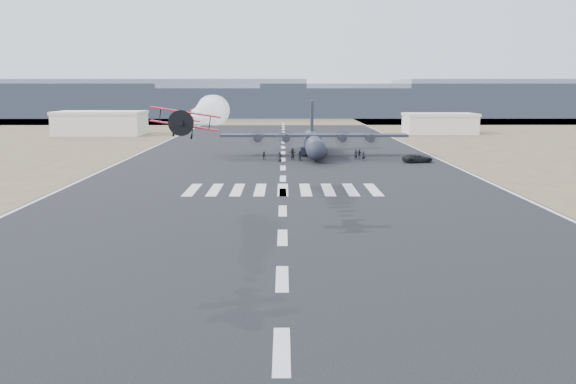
{
  "coord_description": "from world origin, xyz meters",
  "views": [
    {
      "loc": [
        0.12,
        -29.47,
        13.37
      ],
      "look_at": [
        0.51,
        24.99,
        4.0
      ],
      "focal_mm": 38.0,
      "sensor_mm": 36.0,
      "label": 1
    }
  ],
  "objects_px": {
    "crew_b": "(292,155)",
    "crew_f": "(292,153)",
    "hangar_left": "(101,123)",
    "aerobatic_biplane": "(185,121)",
    "support_vehicle": "(418,158)",
    "crew_h": "(300,156)",
    "transport_aircraft": "(313,142)",
    "crew_a": "(364,156)",
    "crew_d": "(359,154)",
    "crew_c": "(264,156)",
    "hangar_right": "(440,123)",
    "crew_e": "(280,157)",
    "crew_g": "(356,155)"
  },
  "relations": [
    {
      "from": "crew_e",
      "to": "crew_f",
      "type": "bearing_deg",
      "value": -100.33
    },
    {
      "from": "crew_g",
      "to": "support_vehicle",
      "type": "bearing_deg",
      "value": 133.15
    },
    {
      "from": "hangar_left",
      "to": "crew_c",
      "type": "distance_m",
      "value": 78.09
    },
    {
      "from": "transport_aircraft",
      "to": "crew_d",
      "type": "xyz_separation_m",
      "value": [
        8.51,
        -5.75,
        -1.86
      ]
    },
    {
      "from": "crew_b",
      "to": "crew_c",
      "type": "height_order",
      "value": "crew_b"
    },
    {
      "from": "support_vehicle",
      "to": "crew_a",
      "type": "bearing_deg",
      "value": 59.41
    },
    {
      "from": "hangar_left",
      "to": "crew_a",
      "type": "xyz_separation_m",
      "value": [
        66.91,
        -62.44,
        -2.52
      ]
    },
    {
      "from": "crew_b",
      "to": "crew_f",
      "type": "height_order",
      "value": "crew_f"
    },
    {
      "from": "crew_e",
      "to": "crew_h",
      "type": "bearing_deg",
      "value": -144.06
    },
    {
      "from": "support_vehicle",
      "to": "crew_e",
      "type": "bearing_deg",
      "value": 73.09
    },
    {
      "from": "crew_b",
      "to": "crew_d",
      "type": "relative_size",
      "value": 0.91
    },
    {
      "from": "hangar_left",
      "to": "hangar_right",
      "type": "bearing_deg",
      "value": 2.92
    },
    {
      "from": "support_vehicle",
      "to": "crew_d",
      "type": "height_order",
      "value": "crew_d"
    },
    {
      "from": "support_vehicle",
      "to": "crew_c",
      "type": "relative_size",
      "value": 3.42
    },
    {
      "from": "aerobatic_biplane",
      "to": "support_vehicle",
      "type": "relative_size",
      "value": 1.11
    },
    {
      "from": "crew_c",
      "to": "crew_f",
      "type": "height_order",
      "value": "crew_f"
    },
    {
      "from": "hangar_right",
      "to": "crew_g",
      "type": "xyz_separation_m",
      "value": [
        -32.36,
        -65.9,
        -2.07
      ]
    },
    {
      "from": "aerobatic_biplane",
      "to": "crew_a",
      "type": "bearing_deg",
      "value": 67.89
    },
    {
      "from": "crew_f",
      "to": "crew_g",
      "type": "bearing_deg",
      "value": 24.6
    },
    {
      "from": "crew_b",
      "to": "crew_e",
      "type": "relative_size",
      "value": 0.88
    },
    {
      "from": "hangar_left",
      "to": "crew_h",
      "type": "distance_m",
      "value": 83.1
    },
    {
      "from": "hangar_right",
      "to": "transport_aircraft",
      "type": "distance_m",
      "value": 70.69
    },
    {
      "from": "transport_aircraft",
      "to": "crew_d",
      "type": "height_order",
      "value": "transport_aircraft"
    },
    {
      "from": "hangar_right",
      "to": "crew_g",
      "type": "distance_m",
      "value": 73.44
    },
    {
      "from": "transport_aircraft",
      "to": "crew_h",
      "type": "distance_m",
      "value": 9.47
    },
    {
      "from": "crew_a",
      "to": "crew_g",
      "type": "xyz_separation_m",
      "value": [
        -1.27,
        1.54,
        0.06
      ]
    },
    {
      "from": "support_vehicle",
      "to": "crew_d",
      "type": "xyz_separation_m",
      "value": [
        -9.78,
        6.27,
        0.12
      ]
    },
    {
      "from": "crew_e",
      "to": "aerobatic_biplane",
      "type": "bearing_deg",
      "value": 93.43
    },
    {
      "from": "crew_a",
      "to": "crew_c",
      "type": "xyz_separation_m",
      "value": [
        -18.49,
        1.22,
        -0.1
      ]
    },
    {
      "from": "hangar_right",
      "to": "support_vehicle",
      "type": "distance_m",
      "value": 73.63
    },
    {
      "from": "aerobatic_biplane",
      "to": "crew_g",
      "type": "height_order",
      "value": "aerobatic_biplane"
    },
    {
      "from": "crew_h",
      "to": "hangar_left",
      "type": "bearing_deg",
      "value": -12.3
    },
    {
      "from": "crew_b",
      "to": "crew_f",
      "type": "relative_size",
      "value": 0.86
    },
    {
      "from": "hangar_left",
      "to": "crew_f",
      "type": "relative_size",
      "value": 13.26
    },
    {
      "from": "support_vehicle",
      "to": "crew_a",
      "type": "xyz_separation_m",
      "value": [
        -9.44,
        2.91,
        0.13
      ]
    },
    {
      "from": "aerobatic_biplane",
      "to": "crew_e",
      "type": "height_order",
      "value": "aerobatic_biplane"
    },
    {
      "from": "crew_b",
      "to": "transport_aircraft",
      "type": "bearing_deg",
      "value": -93.77
    },
    {
      "from": "hangar_right",
      "to": "transport_aircraft",
      "type": "bearing_deg",
      "value": -124.4
    },
    {
      "from": "transport_aircraft",
      "to": "crew_e",
      "type": "height_order",
      "value": "transport_aircraft"
    },
    {
      "from": "crew_a",
      "to": "crew_f",
      "type": "relative_size",
      "value": 0.96
    },
    {
      "from": "crew_a",
      "to": "crew_d",
      "type": "bearing_deg",
      "value": -63.06
    },
    {
      "from": "hangar_left",
      "to": "crew_h",
      "type": "bearing_deg",
      "value": -48.42
    },
    {
      "from": "crew_g",
      "to": "crew_h",
      "type": "distance_m",
      "value": 10.59
    },
    {
      "from": "transport_aircraft",
      "to": "crew_a",
      "type": "relative_size",
      "value": 20.65
    },
    {
      "from": "aerobatic_biplane",
      "to": "transport_aircraft",
      "type": "bearing_deg",
      "value": 77.49
    },
    {
      "from": "crew_f",
      "to": "crew_b",
      "type": "bearing_deg",
      "value": -51.45
    },
    {
      "from": "crew_a",
      "to": "crew_h",
      "type": "xyz_separation_m",
      "value": [
        -11.79,
        0.3,
        0.0
      ]
    },
    {
      "from": "crew_e",
      "to": "crew_c",
      "type": "bearing_deg",
      "value": -30.26
    },
    {
      "from": "support_vehicle",
      "to": "crew_g",
      "type": "relative_size",
      "value": 2.87
    },
    {
      "from": "hangar_left",
      "to": "crew_a",
      "type": "bearing_deg",
      "value": -43.02
    }
  ]
}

